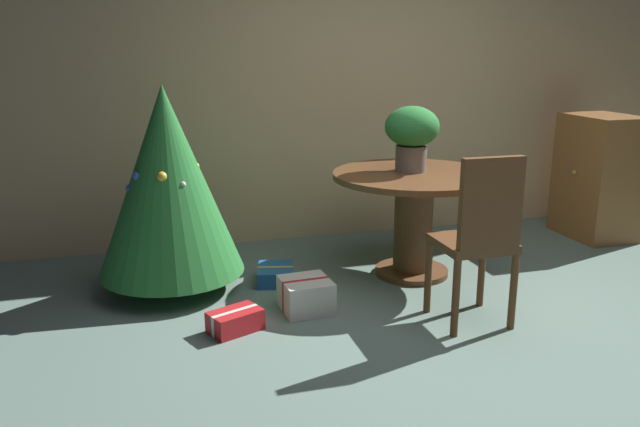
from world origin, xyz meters
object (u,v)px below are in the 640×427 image
at_px(wooden_cabinet, 598,177).
at_px(flower_vase, 412,132).
at_px(wooden_chair_near, 480,233).
at_px(gift_box_cream, 306,295).
at_px(gift_box_blue, 275,274).
at_px(round_dining_table, 414,206).
at_px(holiday_tree, 168,181).
at_px(gift_box_red, 235,321).

bearing_deg(wooden_cabinet, flower_vase, -168.47).
height_order(wooden_chair_near, gift_box_cream, wooden_chair_near).
xyz_separation_m(gift_box_blue, wooden_cabinet, (2.89, 0.34, 0.47)).
bearing_deg(wooden_cabinet, round_dining_table, -166.64).
relative_size(flower_vase, gift_box_blue, 1.26).
bearing_deg(round_dining_table, wooden_cabinet, 13.36).
bearing_deg(holiday_tree, wooden_cabinet, 4.30).
xyz_separation_m(flower_vase, wooden_chair_near, (0.01, -0.97, -0.45)).
height_order(gift_box_cream, gift_box_red, gift_box_cream).
xyz_separation_m(holiday_tree, gift_box_red, (0.30, -0.78, -0.69)).
bearing_deg(gift_box_cream, holiday_tree, 142.18).
height_order(holiday_tree, gift_box_cream, holiday_tree).
height_order(gift_box_cream, gift_box_blue, gift_box_cream).
bearing_deg(holiday_tree, gift_box_red, -68.78).
xyz_separation_m(holiday_tree, wooden_cabinet, (3.59, 0.27, -0.23)).
xyz_separation_m(holiday_tree, gift_box_blue, (0.69, -0.07, -0.69)).
bearing_deg(gift_box_cream, gift_box_blue, 98.80).
bearing_deg(flower_vase, gift_box_cream, -151.73).
bearing_deg(gift_box_blue, gift_box_red, -118.75).
height_order(holiday_tree, gift_box_blue, holiday_tree).
distance_m(flower_vase, wooden_cabinet, 2.02).
relative_size(round_dining_table, wooden_chair_near, 1.12).
bearing_deg(flower_vase, round_dining_table, -80.95).
distance_m(gift_box_cream, gift_box_red, 0.51).
distance_m(flower_vase, holiday_tree, 1.69).
bearing_deg(gift_box_red, gift_box_blue, 61.25).
bearing_deg(wooden_chair_near, gift_box_blue, 133.97).
distance_m(round_dining_table, holiday_tree, 1.70).
relative_size(round_dining_table, flower_vase, 2.53).
bearing_deg(gift_box_blue, flower_vase, -2.95).
bearing_deg(flower_vase, wooden_chair_near, -89.42).
height_order(round_dining_table, gift_box_red, round_dining_table).
bearing_deg(gift_box_red, round_dining_table, 23.50).
distance_m(flower_vase, gift_box_blue, 1.38).
bearing_deg(wooden_cabinet, gift_box_cream, -162.79).
relative_size(holiday_tree, gift_box_blue, 3.78).
bearing_deg(gift_box_cream, wooden_chair_near, -28.52).
xyz_separation_m(round_dining_table, flower_vase, (-0.01, 0.06, 0.52)).
bearing_deg(holiday_tree, round_dining_table, -6.25).
relative_size(round_dining_table, gift_box_red, 3.34).
bearing_deg(flower_vase, gift_box_red, -154.19).
bearing_deg(flower_vase, holiday_tree, 175.83).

